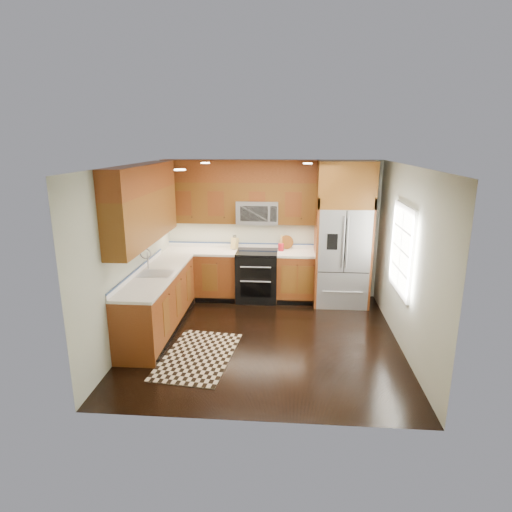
# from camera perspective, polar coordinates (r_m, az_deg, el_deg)

# --- Properties ---
(ground) EXTENTS (4.00, 4.00, 0.00)m
(ground) POSITION_cam_1_polar(r_m,az_deg,el_deg) (6.66, 1.19, -10.96)
(ground) COLOR black
(ground) RESTS_ON ground
(wall_back) EXTENTS (4.00, 0.02, 2.60)m
(wall_back) POSITION_cam_1_polar(r_m,az_deg,el_deg) (8.15, 2.07, 3.58)
(wall_back) COLOR #B3BBA8
(wall_back) RESTS_ON ground
(wall_left) EXTENTS (0.02, 4.00, 2.60)m
(wall_left) POSITION_cam_1_polar(r_m,az_deg,el_deg) (6.62, -16.30, 0.25)
(wall_left) COLOR #B3BBA8
(wall_left) RESTS_ON ground
(wall_right) EXTENTS (0.02, 4.00, 2.60)m
(wall_right) POSITION_cam_1_polar(r_m,az_deg,el_deg) (6.41, 19.40, -0.48)
(wall_right) COLOR #B3BBA8
(wall_right) RESTS_ON ground
(window) EXTENTS (0.04, 1.10, 1.30)m
(window) POSITION_cam_1_polar(r_m,az_deg,el_deg) (6.57, 18.86, 0.83)
(window) COLOR white
(window) RESTS_ON ground
(base_cabinets) EXTENTS (2.85, 3.00, 0.90)m
(base_cabinets) POSITION_cam_1_polar(r_m,az_deg,el_deg) (7.47, -7.87, -4.40)
(base_cabinets) COLOR brown
(base_cabinets) RESTS_ON ground
(countertop) EXTENTS (2.86, 3.01, 0.04)m
(countertop) POSITION_cam_1_polar(r_m,az_deg,el_deg) (7.41, -6.74, -0.71)
(countertop) COLOR silver
(countertop) RESTS_ON base_cabinets
(upper_cabinets) EXTENTS (2.85, 3.00, 1.15)m
(upper_cabinets) POSITION_cam_1_polar(r_m,az_deg,el_deg) (7.27, -7.38, 7.86)
(upper_cabinets) COLOR brown
(upper_cabinets) RESTS_ON ground
(range) EXTENTS (0.76, 0.67, 0.95)m
(range) POSITION_cam_1_polar(r_m,az_deg,el_deg) (8.05, 0.13, -2.66)
(range) COLOR black
(range) RESTS_ON ground
(microwave) EXTENTS (0.76, 0.40, 0.42)m
(microwave) POSITION_cam_1_polar(r_m,az_deg,el_deg) (7.90, 0.21, 5.88)
(microwave) COLOR #B2B2B7
(microwave) RESTS_ON ground
(refrigerator) EXTENTS (0.98, 0.75, 2.60)m
(refrigerator) POSITION_cam_1_polar(r_m,az_deg,el_deg) (7.83, 11.51, 2.85)
(refrigerator) COLOR #B2B2B7
(refrigerator) RESTS_ON ground
(sink_faucet) EXTENTS (0.54, 0.44, 0.37)m
(sink_faucet) POSITION_cam_1_polar(r_m,az_deg,el_deg) (6.82, -13.37, -1.80)
(sink_faucet) COLOR #B2B2B7
(sink_faucet) RESTS_ON countertop
(rug) EXTENTS (1.08, 1.63, 0.01)m
(rug) POSITION_cam_1_polar(r_m,az_deg,el_deg) (6.23, -7.70, -13.03)
(rug) COLOR black
(rug) RESTS_ON ground
(knife_block) EXTENTS (0.14, 0.16, 0.27)m
(knife_block) POSITION_cam_1_polar(r_m,az_deg,el_deg) (8.12, -2.86, 1.73)
(knife_block) COLOR tan
(knife_block) RESTS_ON countertop
(utensil_crock) EXTENTS (0.12, 0.12, 0.30)m
(utensil_crock) POSITION_cam_1_polar(r_m,az_deg,el_deg) (7.97, 3.35, 1.41)
(utensil_crock) COLOR #A61420
(utensil_crock) RESTS_ON countertop
(cutting_board) EXTENTS (0.30, 0.30, 0.02)m
(cutting_board) POSITION_cam_1_polar(r_m,az_deg,el_deg) (8.16, 4.06, 1.04)
(cutting_board) COLOR brown
(cutting_board) RESTS_ON countertop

